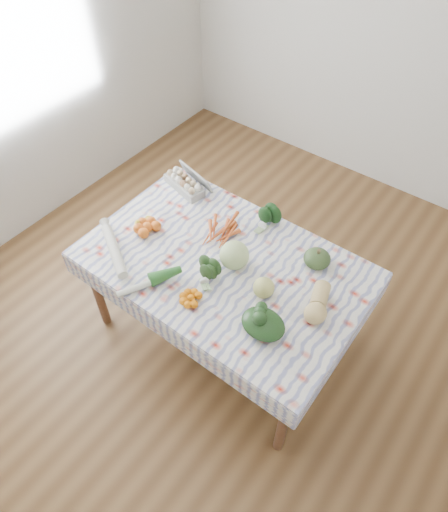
{
  "coord_description": "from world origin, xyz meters",
  "views": [
    {
      "loc": [
        1.06,
        -1.4,
        2.81
      ],
      "look_at": [
        0.0,
        0.0,
        0.82
      ],
      "focal_mm": 32.0,
      "sensor_mm": 36.0,
      "label": 1
    }
  ],
  "objects_px": {
    "kabocha_squash": "(317,259)",
    "dining_table": "(224,271)",
    "grapefruit": "(264,288)",
    "egg_carton": "(184,184)",
    "butternut_squash": "(318,302)",
    "cabbage": "(234,255)"
  },
  "relations": [
    {
      "from": "cabbage",
      "to": "grapefruit",
      "type": "relative_size",
      "value": 1.44
    },
    {
      "from": "dining_table",
      "to": "egg_carton",
      "type": "height_order",
      "value": "egg_carton"
    },
    {
      "from": "cabbage",
      "to": "grapefruit",
      "type": "xyz_separation_m",
      "value": [
        0.26,
        -0.08,
        -0.03
      ]
    },
    {
      "from": "kabocha_squash",
      "to": "grapefruit",
      "type": "bearing_deg",
      "value": -108.7
    },
    {
      "from": "butternut_squash",
      "to": "egg_carton",
      "type": "bearing_deg",
      "value": 147.75
    },
    {
      "from": "egg_carton",
      "to": "kabocha_squash",
      "type": "bearing_deg",
      "value": 10.59
    },
    {
      "from": "cabbage",
      "to": "butternut_squash",
      "type": "height_order",
      "value": "cabbage"
    },
    {
      "from": "kabocha_squash",
      "to": "dining_table",
      "type": "bearing_deg",
      "value": -144.32
    },
    {
      "from": "egg_carton",
      "to": "butternut_squash",
      "type": "xyz_separation_m",
      "value": [
        1.23,
        -0.33,
        0.02
      ]
    },
    {
      "from": "dining_table",
      "to": "grapefruit",
      "type": "distance_m",
      "value": 0.35
    },
    {
      "from": "cabbage",
      "to": "egg_carton",
      "type": "bearing_deg",
      "value": 152.88
    },
    {
      "from": "cabbage",
      "to": "kabocha_squash",
      "type": "bearing_deg",
      "value": 37.72
    },
    {
      "from": "butternut_squash",
      "to": "kabocha_squash",
      "type": "bearing_deg",
      "value": 103.27
    },
    {
      "from": "dining_table",
      "to": "kabocha_squash",
      "type": "height_order",
      "value": "kabocha_squash"
    },
    {
      "from": "egg_carton",
      "to": "butternut_squash",
      "type": "relative_size",
      "value": 1.23
    },
    {
      "from": "kabocha_squash",
      "to": "egg_carton",
      "type": "bearing_deg",
      "value": 177.11
    },
    {
      "from": "kabocha_squash",
      "to": "grapefruit",
      "type": "xyz_separation_m",
      "value": [
        -0.13,
        -0.37,
        0.01
      ]
    },
    {
      "from": "dining_table",
      "to": "egg_carton",
      "type": "distance_m",
      "value": 0.74
    },
    {
      "from": "grapefruit",
      "to": "butternut_squash",
      "type": "bearing_deg",
      "value": 18.19
    },
    {
      "from": "kabocha_squash",
      "to": "cabbage",
      "type": "distance_m",
      "value": 0.48
    },
    {
      "from": "kabocha_squash",
      "to": "grapefruit",
      "type": "relative_size",
      "value": 1.32
    },
    {
      "from": "kabocha_squash",
      "to": "butternut_squash",
      "type": "distance_m",
      "value": 0.32
    }
  ]
}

